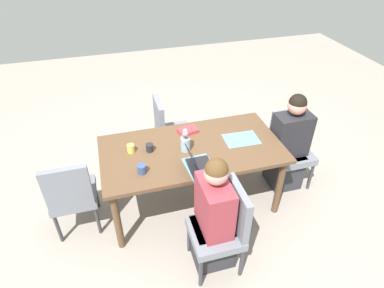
% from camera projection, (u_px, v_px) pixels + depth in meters
% --- Properties ---
extents(ground_plane, '(10.00, 10.00, 0.00)m').
position_uv_depth(ground_plane, '(192.00, 201.00, 3.77)').
color(ground_plane, gray).
extents(dining_table, '(1.84, 0.95, 0.76)m').
position_uv_depth(dining_table, '(192.00, 154.00, 3.37)').
color(dining_table, brown).
rests_on(dining_table, ground_plane).
extents(chair_far_left_near, '(0.44, 0.44, 0.90)m').
position_uv_depth(chair_far_left_near, '(224.00, 225.00, 2.85)').
color(chair_far_left_near, slate).
rests_on(chair_far_left_near, ground_plane).
extents(person_far_left_near, '(0.36, 0.40, 1.19)m').
position_uv_depth(person_far_left_near, '(214.00, 220.00, 2.86)').
color(person_far_left_near, '#2D2D33').
rests_on(person_far_left_near, ground_plane).
extents(chair_head_left_left_mid, '(0.44, 0.44, 0.90)m').
position_uv_depth(chair_head_left_left_mid, '(289.00, 145.00, 3.81)').
color(chair_head_left_left_mid, slate).
rests_on(chair_head_left_left_mid, ground_plane).
extents(person_head_left_left_mid, '(0.40, 0.36, 1.19)m').
position_uv_depth(person_head_left_left_mid, '(288.00, 147.00, 3.72)').
color(person_head_left_left_mid, '#2D2D33').
rests_on(person_head_left_left_mid, ground_plane).
extents(chair_head_right_left_far, '(0.44, 0.44, 0.90)m').
position_uv_depth(chair_head_right_left_far, '(72.00, 194.00, 3.16)').
color(chair_head_right_left_far, slate).
rests_on(chair_head_right_left_far, ground_plane).
extents(chair_near_right_near, '(0.44, 0.44, 0.90)m').
position_uv_depth(chair_near_right_near, '(169.00, 129.00, 4.08)').
color(chair_near_right_near, slate).
rests_on(chair_near_right_near, ground_plane).
extents(flower_vase, '(0.10, 0.10, 0.25)m').
position_uv_depth(flower_vase, '(185.00, 141.00, 3.23)').
color(flower_vase, '#8EA8B7').
rests_on(flower_vase, dining_table).
extents(placemat_far_left_near, '(0.29, 0.38, 0.00)m').
position_uv_depth(placemat_far_left_near, '(200.00, 167.00, 3.07)').
color(placemat_far_left_near, slate).
rests_on(placemat_far_left_near, dining_table).
extents(placemat_head_left_left_mid, '(0.37, 0.27, 0.00)m').
position_uv_depth(placemat_head_left_left_mid, '(241.00, 139.00, 3.45)').
color(placemat_head_left_left_mid, slate).
rests_on(placemat_head_left_left_mid, dining_table).
extents(laptop_far_left_near, '(0.22, 0.32, 0.20)m').
position_uv_depth(laptop_far_left_near, '(199.00, 166.00, 3.03)').
color(laptop_far_left_near, black).
rests_on(laptop_far_left_near, dining_table).
extents(coffee_mug_near_left, '(0.08, 0.08, 0.09)m').
position_uv_depth(coffee_mug_near_left, '(142.00, 169.00, 2.99)').
color(coffee_mug_near_left, '#33477A').
rests_on(coffee_mug_near_left, dining_table).
extents(coffee_mug_near_right, '(0.08, 0.08, 0.08)m').
position_uv_depth(coffee_mug_near_right, '(150.00, 148.00, 3.26)').
color(coffee_mug_near_right, '#232328').
rests_on(coffee_mug_near_right, dining_table).
extents(coffee_mug_centre_left, '(0.07, 0.07, 0.09)m').
position_uv_depth(coffee_mug_centre_left, '(131.00, 148.00, 3.24)').
color(coffee_mug_centre_left, '#DBC64C').
rests_on(coffee_mug_centre_left, dining_table).
extents(book_red_cover, '(0.23, 0.18, 0.04)m').
position_uv_depth(book_red_cover, '(188.00, 131.00, 3.55)').
color(book_red_cover, '#B73338').
rests_on(book_red_cover, dining_table).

